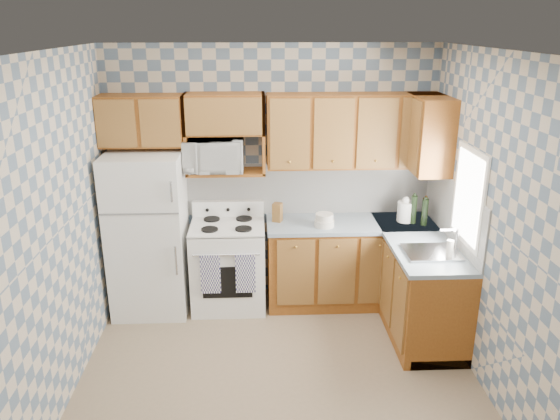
% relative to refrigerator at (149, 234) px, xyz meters
% --- Properties ---
extents(floor, '(3.40, 3.40, 0.00)m').
position_rel_refrigerator_xyz_m(floor, '(1.27, -1.25, -0.84)').
color(floor, '#7B6850').
rests_on(floor, ground).
extents(back_wall, '(3.40, 0.02, 2.70)m').
position_rel_refrigerator_xyz_m(back_wall, '(1.27, 0.35, 0.51)').
color(back_wall, slate).
rests_on(back_wall, ground).
extents(right_wall, '(0.02, 3.20, 2.70)m').
position_rel_refrigerator_xyz_m(right_wall, '(2.97, -1.25, 0.51)').
color(right_wall, slate).
rests_on(right_wall, ground).
extents(backsplash_back, '(2.60, 0.02, 0.56)m').
position_rel_refrigerator_xyz_m(backsplash_back, '(1.68, 0.34, 0.36)').
color(backsplash_back, white).
rests_on(backsplash_back, back_wall).
extents(backsplash_right, '(0.02, 1.60, 0.56)m').
position_rel_refrigerator_xyz_m(backsplash_right, '(2.96, -0.45, 0.36)').
color(backsplash_right, white).
rests_on(backsplash_right, right_wall).
extents(refrigerator, '(0.75, 0.70, 1.68)m').
position_rel_refrigerator_xyz_m(refrigerator, '(0.00, 0.00, 0.00)').
color(refrigerator, white).
rests_on(refrigerator, floor).
extents(stove_body, '(0.76, 0.65, 0.90)m').
position_rel_refrigerator_xyz_m(stove_body, '(0.80, 0.03, -0.39)').
color(stove_body, white).
rests_on(stove_body, floor).
extents(cooktop, '(0.76, 0.65, 0.02)m').
position_rel_refrigerator_xyz_m(cooktop, '(0.80, 0.03, 0.07)').
color(cooktop, silver).
rests_on(cooktop, stove_body).
extents(backguard, '(0.76, 0.08, 0.17)m').
position_rel_refrigerator_xyz_m(backguard, '(0.80, 0.30, 0.16)').
color(backguard, white).
rests_on(backguard, cooktop).
extents(dish_towel_left, '(0.20, 0.02, 0.41)m').
position_rel_refrigerator_xyz_m(dish_towel_left, '(0.64, -0.32, -0.32)').
color(dish_towel_left, navy).
rests_on(dish_towel_left, stove_body).
extents(dish_towel_right, '(0.20, 0.02, 0.41)m').
position_rel_refrigerator_xyz_m(dish_towel_right, '(0.99, -0.32, -0.32)').
color(dish_towel_right, navy).
rests_on(dish_towel_right, stove_body).
extents(base_cabinets_back, '(1.75, 0.60, 0.88)m').
position_rel_refrigerator_xyz_m(base_cabinets_back, '(2.10, 0.05, -0.40)').
color(base_cabinets_back, brown).
rests_on(base_cabinets_back, floor).
extents(base_cabinets_right, '(0.60, 1.60, 0.88)m').
position_rel_refrigerator_xyz_m(base_cabinets_right, '(2.67, -0.45, -0.40)').
color(base_cabinets_right, brown).
rests_on(base_cabinets_right, floor).
extents(countertop_back, '(1.77, 0.63, 0.04)m').
position_rel_refrigerator_xyz_m(countertop_back, '(2.10, 0.05, 0.06)').
color(countertop_back, gray).
rests_on(countertop_back, base_cabinets_back).
extents(countertop_right, '(0.63, 1.60, 0.04)m').
position_rel_refrigerator_xyz_m(countertop_right, '(2.67, -0.45, 0.06)').
color(countertop_right, gray).
rests_on(countertop_right, base_cabinets_right).
extents(upper_cabinets_back, '(1.75, 0.33, 0.74)m').
position_rel_refrigerator_xyz_m(upper_cabinets_back, '(2.10, 0.19, 1.01)').
color(upper_cabinets_back, brown).
rests_on(upper_cabinets_back, back_wall).
extents(upper_cabinets_fridge, '(0.82, 0.33, 0.50)m').
position_rel_refrigerator_xyz_m(upper_cabinets_fridge, '(-0.02, 0.19, 1.13)').
color(upper_cabinets_fridge, brown).
rests_on(upper_cabinets_fridge, back_wall).
extents(upper_cabinets_right, '(0.33, 0.70, 0.74)m').
position_rel_refrigerator_xyz_m(upper_cabinets_right, '(2.81, 0.00, 1.01)').
color(upper_cabinets_right, brown).
rests_on(upper_cabinets_right, right_wall).
extents(microwave_shelf, '(0.80, 0.33, 0.03)m').
position_rel_refrigerator_xyz_m(microwave_shelf, '(0.80, 0.19, 0.60)').
color(microwave_shelf, brown).
rests_on(microwave_shelf, back_wall).
extents(microwave, '(0.60, 0.41, 0.33)m').
position_rel_refrigerator_xyz_m(microwave, '(0.69, 0.19, 0.78)').
color(microwave, white).
rests_on(microwave, microwave_shelf).
extents(sink, '(0.48, 0.40, 0.03)m').
position_rel_refrigerator_xyz_m(sink, '(2.67, -0.80, 0.09)').
color(sink, '#B7B7BC').
rests_on(sink, countertop_right).
extents(window, '(0.02, 0.66, 0.86)m').
position_rel_refrigerator_xyz_m(window, '(2.96, -0.80, 0.61)').
color(window, white).
rests_on(window, right_wall).
extents(bottle_0, '(0.06, 0.06, 0.29)m').
position_rel_refrigerator_xyz_m(bottle_0, '(2.72, -0.02, 0.23)').
color(bottle_0, black).
rests_on(bottle_0, countertop_back).
extents(bottle_1, '(0.06, 0.06, 0.27)m').
position_rel_refrigerator_xyz_m(bottle_1, '(2.82, -0.08, 0.22)').
color(bottle_1, black).
rests_on(bottle_1, countertop_back).
extents(bottle_2, '(0.06, 0.06, 0.25)m').
position_rel_refrigerator_xyz_m(bottle_2, '(2.85, 0.02, 0.21)').
color(bottle_2, '#4F2F11').
rests_on(bottle_2, countertop_back).
extents(knife_block, '(0.12, 0.12, 0.20)m').
position_rel_refrigerator_xyz_m(knife_block, '(1.32, 0.10, 0.18)').
color(knife_block, brown).
rests_on(knife_block, countertop_back).
extents(electric_kettle, '(0.17, 0.17, 0.21)m').
position_rel_refrigerator_xyz_m(electric_kettle, '(2.65, 0.04, 0.18)').
color(electric_kettle, white).
rests_on(electric_kettle, countertop_back).
extents(food_containers, '(0.20, 0.20, 0.14)m').
position_rel_refrigerator_xyz_m(food_containers, '(1.80, -0.07, 0.15)').
color(food_containers, beige).
rests_on(food_containers, countertop_back).
extents(soap_bottle, '(0.06, 0.06, 0.17)m').
position_rel_refrigerator_xyz_m(soap_bottle, '(2.80, -0.91, 0.17)').
color(soap_bottle, beige).
rests_on(soap_bottle, countertop_right).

